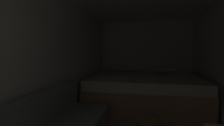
{
  "coord_description": "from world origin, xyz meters",
  "views": [
    {
      "loc": [
        0.04,
        -0.42,
        1.19
      ],
      "look_at": [
        -0.56,
        2.52,
        0.99
      ],
      "focal_mm": 27.1,
      "sensor_mm": 36.0,
      "label": 1
    }
  ],
  "objects": [
    {
      "name": "wall_left",
      "position": [
        -1.23,
        1.78,
        1.01
      ],
      "size": [
        0.05,
        5.05,
        2.01
      ],
      "primitive_type": "cube",
      "color": "silver",
      "rests_on": "ground"
    },
    {
      "name": "bed",
      "position": [
        0.0,
        3.34,
        0.33
      ],
      "size": [
        2.28,
        1.85,
        0.81
      ],
      "color": "tan",
      "rests_on": "ground"
    },
    {
      "name": "wall_back",
      "position": [
        0.0,
        4.33,
        1.01
      ],
      "size": [
        2.5,
        0.05,
        2.01
      ],
      "primitive_type": "cube",
      "color": "silver",
      "rests_on": "ground"
    }
  ]
}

